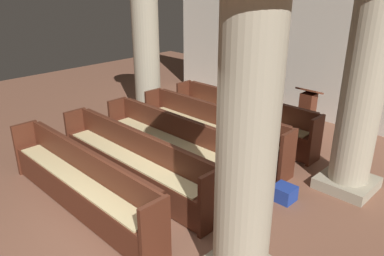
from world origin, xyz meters
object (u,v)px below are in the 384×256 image
(pew_row_3, at_px, (132,159))
(pillar_far_side, at_px, (146,43))
(kneeler_box_blue, at_px, (284,193))
(lectern, at_px, (306,116))
(pew_row_1, at_px, (211,127))
(pew_row_0, at_px, (241,115))
(pew_row_2, at_px, (175,142))
(hymn_book, at_px, (232,90))
(pillar_aisle_rear, at_px, (247,138))
(pillar_aisle_side, at_px, (364,83))
(pew_row_4, at_px, (79,180))

(pew_row_3, height_order, pillar_far_side, pillar_far_side)
(kneeler_box_blue, bearing_deg, lectern, 112.69)
(pew_row_1, bearing_deg, kneeler_box_blue, -15.03)
(pew_row_0, bearing_deg, pew_row_3, -90.00)
(pew_row_2, bearing_deg, hymn_book, 101.58)
(pew_row_2, bearing_deg, pew_row_0, 90.00)
(pillar_far_side, bearing_deg, pew_row_3, -43.61)
(pew_row_0, relative_size, pew_row_3, 1.00)
(pew_row_1, distance_m, pillar_far_side, 2.85)
(pew_row_1, xyz_separation_m, pew_row_3, (0.00, -1.91, 0.00))
(pew_row_1, xyz_separation_m, pillar_far_side, (-2.50, 0.47, 1.28))
(pew_row_3, bearing_deg, pew_row_1, 90.00)
(pew_row_0, distance_m, pillar_aisle_rear, 4.37)
(pew_row_2, height_order, pillar_aisle_side, pillar_aisle_side)
(pillar_aisle_side, distance_m, kneeler_box_blue, 2.04)
(pew_row_4, bearing_deg, lectern, 79.13)
(pew_row_2, distance_m, pillar_aisle_rear, 3.18)
(pew_row_3, height_order, pillar_aisle_side, pillar_aisle_side)
(pillar_far_side, xyz_separation_m, kneeler_box_blue, (4.52, -1.01, -1.66))
(pew_row_0, height_order, pew_row_4, same)
(lectern, bearing_deg, kneeler_box_blue, -67.31)
(pew_row_1, relative_size, pillar_aisle_side, 1.03)
(pew_row_1, distance_m, pew_row_4, 2.87)
(pew_row_2, xyz_separation_m, lectern, (0.94, 2.99, -0.04))
(pew_row_0, xyz_separation_m, lectern, (0.94, 1.08, -0.04))
(pillar_far_side, bearing_deg, kneeler_box_blue, -12.64)
(pillar_aisle_rear, bearing_deg, pew_row_4, -168.53)
(hymn_book, bearing_deg, pillar_far_side, -161.81)
(pew_row_2, bearing_deg, pillar_far_side, 150.29)
(pew_row_2, xyz_separation_m, hymn_book, (-0.43, 2.11, 0.43))
(pew_row_0, relative_size, pillar_aisle_rear, 1.03)
(pew_row_1, distance_m, pillar_aisle_rear, 3.70)
(pew_row_1, relative_size, pew_row_4, 1.00)
(pillar_aisle_rear, bearing_deg, hymn_book, 130.43)
(lectern, xyz_separation_m, kneeler_box_blue, (1.08, -2.58, -0.33))
(pillar_far_side, height_order, pillar_aisle_rear, same)
(pew_row_0, bearing_deg, pew_row_1, -90.00)
(pew_row_1, relative_size, pew_row_3, 1.00)
(pew_row_1, xyz_separation_m, hymn_book, (-0.43, 1.15, 0.43))
(hymn_book, bearing_deg, lectern, 32.72)
(pew_row_1, height_order, lectern, lectern)
(kneeler_box_blue, bearing_deg, pew_row_2, -168.41)
(pillar_aisle_rear, bearing_deg, pew_row_0, 127.67)
(pew_row_2, relative_size, pew_row_4, 1.00)
(pillar_aisle_rear, relative_size, hymn_book, 17.39)
(pew_row_2, distance_m, pillar_aisle_side, 3.21)
(lectern, bearing_deg, pillar_far_side, -155.60)
(lectern, bearing_deg, pew_row_4, -100.87)
(pillar_aisle_side, relative_size, kneeler_box_blue, 10.58)
(pew_row_1, bearing_deg, lectern, 65.17)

